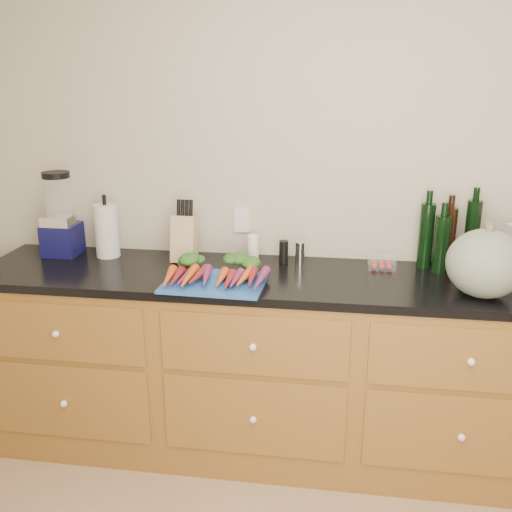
% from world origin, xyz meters
% --- Properties ---
extents(wall_back, '(4.10, 0.05, 2.60)m').
position_xyz_m(wall_back, '(0.00, 1.62, 1.30)').
color(wall_back, beige).
rests_on(wall_back, ground).
extents(cabinets, '(3.60, 0.64, 0.90)m').
position_xyz_m(cabinets, '(0.00, 1.30, 0.45)').
color(cabinets, brown).
rests_on(cabinets, ground).
extents(countertop, '(3.64, 0.62, 0.04)m').
position_xyz_m(countertop, '(0.00, 1.30, 0.92)').
color(countertop, black).
rests_on(countertop, cabinets).
extents(cutting_board, '(0.46, 0.35, 0.01)m').
position_xyz_m(cutting_board, '(-0.65, 1.14, 0.95)').
color(cutting_board, '#2158AC').
rests_on(cutting_board, countertop).
extents(carrots, '(0.45, 0.33, 0.06)m').
position_xyz_m(carrots, '(-0.65, 1.18, 0.98)').
color(carrots, '#E4561A').
rests_on(carrots, cutting_board).
extents(squash, '(0.32, 0.32, 0.29)m').
position_xyz_m(squash, '(0.50, 1.16, 1.08)').
color(squash, slate).
rests_on(squash, countertop).
extents(blender_appliance, '(0.17, 0.17, 0.43)m').
position_xyz_m(blender_appliance, '(-1.52, 1.46, 1.13)').
color(blender_appliance, '#0E0E41').
rests_on(blender_appliance, countertop).
extents(paper_towel, '(0.12, 0.12, 0.27)m').
position_xyz_m(paper_towel, '(-1.28, 1.46, 1.08)').
color(paper_towel, silver).
rests_on(paper_towel, countertop).
extents(knife_block, '(0.12, 0.12, 0.23)m').
position_xyz_m(knife_block, '(-0.86, 1.44, 1.06)').
color(knife_block, tan).
rests_on(knife_block, countertop).
extents(grinder_salt, '(0.06, 0.06, 0.13)m').
position_xyz_m(grinder_salt, '(-0.53, 1.48, 1.01)').
color(grinder_salt, white).
rests_on(grinder_salt, countertop).
extents(grinder_pepper, '(0.05, 0.05, 0.11)m').
position_xyz_m(grinder_pepper, '(-0.37, 1.48, 1.00)').
color(grinder_pepper, black).
rests_on(grinder_pepper, countertop).
extents(canister_chrome, '(0.05, 0.05, 0.11)m').
position_xyz_m(canister_chrome, '(-0.29, 1.48, 1.00)').
color(canister_chrome, white).
rests_on(canister_chrome, countertop).
extents(tomato_box, '(0.13, 0.10, 0.06)m').
position_xyz_m(tomato_box, '(0.11, 1.47, 0.97)').
color(tomato_box, white).
rests_on(tomato_box, countertop).
extents(bottles, '(0.28, 0.14, 0.33)m').
position_xyz_m(bottles, '(0.41, 1.51, 1.09)').
color(bottles, black).
rests_on(bottles, countertop).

